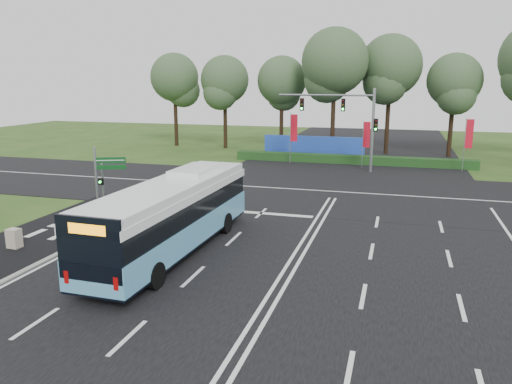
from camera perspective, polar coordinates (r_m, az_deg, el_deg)
ground at (r=23.73m, az=5.05°, el=-6.13°), size 120.00×120.00×0.00m
road_main at (r=23.73m, az=5.05°, el=-6.08°), size 20.00×120.00×0.04m
road_cross at (r=35.17m, az=8.85°, el=0.03°), size 120.00×14.00×0.05m
bike_path at (r=26.48m, az=-24.09°, el=-5.14°), size 5.00×18.00×0.06m
kerb_strip at (r=25.02m, az=-19.86°, el=-5.71°), size 0.25×18.00×0.12m
city_bus at (r=22.49m, az=-9.47°, el=-2.62°), size 2.87×12.26×3.50m
pedestrian_signal at (r=29.09m, az=-17.11°, el=0.35°), size 0.26×0.40×3.12m
street_sign at (r=27.76m, az=-17.11°, el=1.76°), size 1.54×0.70×4.22m
utility_cabinet at (r=25.64m, az=-25.92°, el=-4.84°), size 0.60×0.51×0.95m
banner_flag_left at (r=46.59m, az=4.25°, el=6.97°), size 0.69×0.07×4.66m
banner_flag_mid at (r=44.92m, az=12.43°, el=6.13°), size 0.62×0.07×4.18m
banner_flag_right at (r=45.59m, az=23.07°, el=5.80°), size 0.66×0.19×4.56m
traffic_light_gantry at (r=42.87m, az=10.84°, el=8.48°), size 8.41×0.28×7.00m
hedge at (r=47.32m, az=10.84°, el=3.65°), size 22.00×1.20×0.80m
blue_hoarding at (r=50.19m, az=6.59°, el=5.11°), size 10.00×0.30×2.20m
eucalyptus_row at (r=52.97m, az=16.03°, el=13.12°), size 54.50×9.67×12.94m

